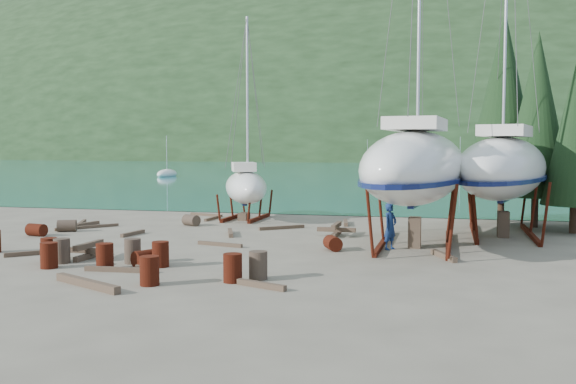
% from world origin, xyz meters
% --- Properties ---
extents(ground, '(600.00, 600.00, 0.00)m').
position_xyz_m(ground, '(0.00, 0.00, 0.00)').
color(ground, '#615A4C').
rests_on(ground, ground).
extents(bay_water, '(700.00, 700.00, 0.00)m').
position_xyz_m(bay_water, '(0.00, 315.00, 0.01)').
color(bay_water, '#18787A').
rests_on(bay_water, ground).
extents(far_hill, '(800.00, 360.00, 110.00)m').
position_xyz_m(far_hill, '(0.00, 320.00, 0.00)').
color(far_hill, black).
rests_on(far_hill, ground).
extents(far_house_left, '(6.60, 5.60, 5.60)m').
position_xyz_m(far_house_left, '(-60.00, 190.00, 2.92)').
color(far_house_left, beige).
rests_on(far_house_left, ground).
extents(far_house_center, '(6.60, 5.60, 5.60)m').
position_xyz_m(far_house_center, '(-20.00, 190.00, 2.92)').
color(far_house_center, beige).
rests_on(far_house_center, ground).
extents(far_house_right, '(6.60, 5.60, 5.60)m').
position_xyz_m(far_house_right, '(30.00, 190.00, 2.92)').
color(far_house_right, beige).
rests_on(far_house_right, ground).
extents(cypress_near_right, '(3.60, 3.60, 10.00)m').
position_xyz_m(cypress_near_right, '(12.50, 12.00, 5.79)').
color(cypress_near_right, black).
rests_on(cypress_near_right, ground).
extents(cypress_mid_right, '(3.06, 3.06, 8.50)m').
position_xyz_m(cypress_mid_right, '(14.00, 10.00, 4.92)').
color(cypress_mid_right, black).
rests_on(cypress_mid_right, ground).
extents(cypress_back_left, '(4.14, 4.14, 11.50)m').
position_xyz_m(cypress_back_left, '(11.00, 14.00, 6.66)').
color(cypress_back_left, black).
rests_on(cypress_back_left, ground).
extents(moored_boat_left, '(2.00, 5.00, 6.05)m').
position_xyz_m(moored_boat_left, '(-30.00, 60.00, 0.39)').
color(moored_boat_left, white).
rests_on(moored_boat_left, ground).
extents(moored_boat_mid, '(2.00, 5.00, 6.05)m').
position_xyz_m(moored_boat_mid, '(10.00, 80.00, 0.39)').
color(moored_boat_mid, white).
rests_on(moored_boat_mid, ground).
extents(moored_boat_far, '(2.00, 5.00, 6.05)m').
position_xyz_m(moored_boat_far, '(-8.00, 110.00, 0.39)').
color(moored_boat_far, white).
rests_on(moored_boat_far, ground).
extents(large_sailboat_near, '(5.16, 13.42, 20.61)m').
position_xyz_m(large_sailboat_near, '(6.84, 4.35, 3.31)').
color(large_sailboat_near, white).
rests_on(large_sailboat_near, ground).
extents(large_sailboat_far, '(6.23, 12.84, 19.52)m').
position_xyz_m(large_sailboat_far, '(10.63, 8.37, 3.18)').
color(large_sailboat_far, white).
rests_on(large_sailboat_far, ground).
extents(small_sailboat_shore, '(4.83, 7.50, 11.48)m').
position_xyz_m(small_sailboat_shore, '(-3.02, 11.78, 1.89)').
color(small_sailboat_shore, white).
rests_on(small_sailboat_shore, ground).
extents(worker, '(0.74, 0.82, 1.87)m').
position_xyz_m(worker, '(5.91, 2.93, 0.94)').
color(worker, navy).
rests_on(worker, ground).
extents(drum_0, '(0.58, 0.58, 0.88)m').
position_xyz_m(drum_0, '(-5.70, -2.93, 0.44)').
color(drum_0, '#541D0E').
rests_on(drum_0, ground).
extents(drum_2, '(0.98, 0.74, 0.58)m').
position_xyz_m(drum_2, '(-10.36, 2.91, 0.29)').
color(drum_2, '#541D0E').
rests_on(drum_2, ground).
extents(drum_3, '(0.58, 0.58, 0.88)m').
position_xyz_m(drum_3, '(-0.48, -5.58, 0.44)').
color(drum_3, '#541D0E').
rests_on(drum_3, ground).
extents(drum_5, '(0.58, 0.58, 0.88)m').
position_xyz_m(drum_5, '(-2.71, -2.37, 0.44)').
color(drum_5, '#2D2823').
rests_on(drum_5, ground).
extents(drum_6, '(0.91, 1.05, 0.58)m').
position_xyz_m(drum_6, '(3.70, 2.14, 0.29)').
color(drum_6, '#541D0E').
rests_on(drum_6, ground).
extents(drum_7, '(0.58, 0.58, 0.88)m').
position_xyz_m(drum_7, '(1.78, -4.56, 0.44)').
color(drum_7, '#541D0E').
rests_on(drum_7, ground).
extents(drum_9, '(1.05, 0.93, 0.58)m').
position_xyz_m(drum_9, '(-4.92, 8.32, 0.29)').
color(drum_9, '#2D2823').
rests_on(drum_9, ground).
extents(drum_10, '(0.58, 0.58, 0.88)m').
position_xyz_m(drum_10, '(-5.04, -3.90, 0.44)').
color(drum_10, '#541D0E').
rests_on(drum_10, ground).
extents(drum_12, '(0.94, 1.05, 0.58)m').
position_xyz_m(drum_12, '(-1.97, -2.82, 0.29)').
color(drum_12, '#541D0E').
rests_on(drum_12, ground).
extents(drum_13, '(0.58, 0.58, 0.88)m').
position_xyz_m(drum_13, '(-3.09, -3.61, 0.44)').
color(drum_13, '#541D0E').
rests_on(drum_13, ground).
extents(drum_14, '(0.58, 0.58, 0.88)m').
position_xyz_m(drum_14, '(-1.45, -2.77, 0.44)').
color(drum_14, '#541D0E').
rests_on(drum_14, ground).
extents(drum_15, '(1.04, 0.88, 0.58)m').
position_xyz_m(drum_15, '(-9.90, 4.66, 0.29)').
color(drum_15, '#2D2823').
rests_on(drum_15, ground).
extents(drum_16, '(0.58, 0.58, 0.88)m').
position_xyz_m(drum_16, '(-5.17, -2.95, 0.44)').
color(drum_16, '#2D2823').
rests_on(drum_16, ground).
extents(drum_17, '(0.58, 0.58, 0.88)m').
position_xyz_m(drum_17, '(2.41, -3.94, 0.44)').
color(drum_17, '#2D2823').
rests_on(drum_17, ground).
extents(timber_0, '(2.31, 0.90, 0.14)m').
position_xyz_m(timber_0, '(-5.92, 13.03, 0.07)').
color(timber_0, brown).
rests_on(timber_0, ground).
extents(timber_1, '(1.00, 1.99, 0.19)m').
position_xyz_m(timber_1, '(8.01, 1.36, 0.10)').
color(timber_1, brown).
rests_on(timber_1, ground).
extents(timber_2, '(0.67, 2.09, 0.19)m').
position_xyz_m(timber_2, '(-10.28, 6.76, 0.09)').
color(timber_2, brown).
rests_on(timber_2, ground).
extents(timber_3, '(1.23, 2.72, 0.15)m').
position_xyz_m(timber_3, '(-2.46, -2.27, 0.07)').
color(timber_3, brown).
rests_on(timber_3, ground).
extents(timber_4, '(0.39, 1.75, 0.17)m').
position_xyz_m(timber_4, '(-6.16, 4.25, 0.09)').
color(timber_4, brown).
rests_on(timber_4, ground).
extents(timber_5, '(2.38, 0.32, 0.16)m').
position_xyz_m(timber_5, '(-2.39, -3.95, 0.08)').
color(timber_5, brown).
rests_on(timber_5, ground).
extents(timber_6, '(0.54, 2.07, 0.19)m').
position_xyz_m(timber_6, '(2.87, 10.85, 0.10)').
color(timber_6, brown).
rests_on(timber_6, ground).
extents(timber_7, '(1.67, 0.80, 0.17)m').
position_xyz_m(timber_7, '(2.86, -5.11, 0.09)').
color(timber_7, brown).
rests_on(timber_7, ground).
extents(timber_8, '(0.94, 2.07, 0.19)m').
position_xyz_m(timber_8, '(-1.77, 5.51, 0.09)').
color(timber_8, brown).
rests_on(timber_8, ground).
extents(timber_9, '(0.25, 2.05, 0.15)m').
position_xyz_m(timber_9, '(-4.84, 11.26, 0.08)').
color(timber_9, brown).
rests_on(timber_9, ground).
extents(timber_10, '(2.01, 1.72, 0.16)m').
position_xyz_m(timber_10, '(0.06, 8.10, 0.08)').
color(timber_10, brown).
rests_on(timber_10, ground).
extents(timber_11, '(2.13, 0.66, 0.15)m').
position_xyz_m(timber_11, '(-1.07, 2.13, 0.08)').
color(timber_11, brown).
rests_on(timber_11, ground).
extents(timber_12, '(1.67, 1.67, 0.17)m').
position_xyz_m(timber_12, '(-7.18, -1.70, 0.08)').
color(timber_12, brown).
rests_on(timber_12, ground).
extents(timber_15, '(2.13, 2.71, 0.15)m').
position_xyz_m(timber_15, '(-9.59, 5.97, 0.07)').
color(timber_15, brown).
rests_on(timber_15, ground).
extents(timber_16, '(2.84, 1.58, 0.23)m').
position_xyz_m(timber_16, '(-2.16, -6.25, 0.11)').
color(timber_16, brown).
rests_on(timber_16, ground).
extents(timber_17, '(1.20, 2.62, 0.16)m').
position_xyz_m(timber_17, '(-10.74, 7.19, 0.08)').
color(timber_17, brown).
rests_on(timber_17, ground).
extents(timber_pile_fore, '(1.80, 1.80, 0.60)m').
position_xyz_m(timber_pile_fore, '(-4.75, -1.88, 0.30)').
color(timber_pile_fore, brown).
rests_on(timber_pile_fore, ground).
extents(timber_pile_aft, '(1.80, 1.80, 0.60)m').
position_xyz_m(timber_pile_aft, '(3.15, 6.28, 0.30)').
color(timber_pile_aft, brown).
rests_on(timber_pile_aft, ground).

